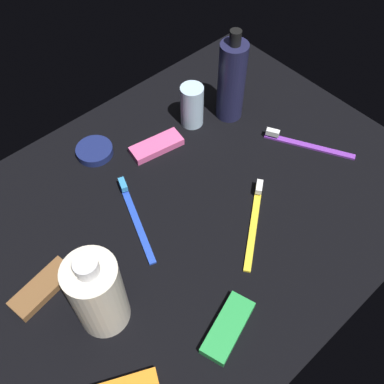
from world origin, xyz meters
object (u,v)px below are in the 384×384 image
(toothbrush_purple, at_px, (304,143))
(snack_bar_brown, at_px, (42,288))
(deodorant_stick, at_px, (192,106))
(snack_bar_pink, at_px, (157,146))
(lotion_bottle, at_px, (232,81))
(toothbrush_yellow, at_px, (255,219))
(snack_bar_green, at_px, (228,327))
(cream_tin_left, at_px, (95,151))
(bodywash_bottle, at_px, (98,294))
(toothbrush_blue, at_px, (134,214))

(toothbrush_purple, xyz_separation_m, snack_bar_brown, (-0.54, 0.07, 0.00))
(deodorant_stick, relative_size, snack_bar_pink, 0.87)
(lotion_bottle, distance_m, snack_bar_brown, 0.51)
(snack_bar_brown, bearing_deg, toothbrush_yellow, -31.01)
(lotion_bottle, relative_size, deodorant_stick, 2.18)
(toothbrush_purple, distance_m, snack_bar_brown, 0.55)
(snack_bar_green, bearing_deg, toothbrush_purple, 5.89)
(toothbrush_yellow, relative_size, cream_tin_left, 2.12)
(lotion_bottle, height_order, snack_bar_brown, lotion_bottle)
(deodorant_stick, relative_size, toothbrush_purple, 0.55)
(deodorant_stick, height_order, cream_tin_left, deodorant_stick)
(bodywash_bottle, distance_m, snack_bar_pink, 0.35)
(toothbrush_purple, relative_size, snack_bar_green, 1.57)
(deodorant_stick, bearing_deg, lotion_bottle, -24.05)
(cream_tin_left, bearing_deg, bodywash_bottle, -121.66)
(toothbrush_purple, distance_m, snack_bar_pink, 0.29)
(lotion_bottle, relative_size, snack_bar_brown, 1.90)
(bodywash_bottle, height_order, toothbrush_purple, bodywash_bottle)
(bodywash_bottle, xyz_separation_m, snack_bar_pink, (0.27, 0.21, -0.07))
(deodorant_stick, height_order, toothbrush_purple, deodorant_stick)
(toothbrush_yellow, bearing_deg, toothbrush_purple, 15.84)
(toothbrush_yellow, distance_m, snack_bar_green, 0.20)
(lotion_bottle, relative_size, cream_tin_left, 2.77)
(bodywash_bottle, distance_m, cream_tin_left, 0.34)
(bodywash_bottle, relative_size, cream_tin_left, 2.34)
(snack_bar_pink, relative_size, cream_tin_left, 1.46)
(toothbrush_yellow, distance_m, toothbrush_purple, 0.21)
(cream_tin_left, bearing_deg, snack_bar_pink, -35.64)
(snack_bar_green, bearing_deg, snack_bar_brown, 107.97)
(bodywash_bottle, distance_m, toothbrush_purple, 0.50)
(snack_bar_green, bearing_deg, cream_tin_left, 65.16)
(toothbrush_yellow, xyz_separation_m, snack_bar_green, (-0.17, -0.11, 0.00))
(deodorant_stick, distance_m, cream_tin_left, 0.21)
(toothbrush_purple, xyz_separation_m, snack_bar_green, (-0.37, -0.16, 0.00))
(bodywash_bottle, relative_size, snack_bar_pink, 1.60)
(toothbrush_blue, relative_size, snack_bar_brown, 1.67)
(deodorant_stick, bearing_deg, cream_tin_left, 162.67)
(toothbrush_yellow, relative_size, snack_bar_green, 1.46)
(bodywash_bottle, distance_m, toothbrush_yellow, 0.30)
(snack_bar_green, bearing_deg, toothbrush_blue, 67.81)
(snack_bar_brown, relative_size, cream_tin_left, 1.46)
(deodorant_stick, relative_size, cream_tin_left, 1.27)
(cream_tin_left, bearing_deg, deodorant_stick, -17.33)
(toothbrush_blue, bearing_deg, deodorant_stick, 24.70)
(lotion_bottle, height_order, snack_bar_green, lotion_bottle)
(snack_bar_pink, bearing_deg, snack_bar_brown, -151.12)
(bodywash_bottle, relative_size, toothbrush_blue, 0.96)
(cream_tin_left, bearing_deg, toothbrush_purple, -38.90)
(bodywash_bottle, bearing_deg, lotion_bottle, 22.59)
(snack_bar_green, height_order, snack_bar_brown, same)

